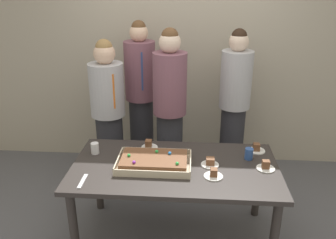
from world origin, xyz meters
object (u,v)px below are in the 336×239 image
Objects in this scene: sheet_cake at (154,161)px; plated_slice_far_left at (210,163)px; person_striped_tie_right at (108,114)px; person_far_right_suit at (141,98)px; plated_slice_center_front at (214,174)px; party_table at (175,174)px; drink_cup_nearest at (249,154)px; plated_slice_near_right at (149,145)px; cake_server_utensil at (83,181)px; person_green_shirt_behind at (170,110)px; plated_slice_near_left at (266,167)px; drink_cup_middle at (95,148)px; person_serving_front at (234,105)px; plated_slice_far_right at (256,149)px.

sheet_cake is 4.08× the size of plated_slice_far_left.
person_striped_tie_right is (-1.04, 0.83, 0.09)m from plated_slice_far_left.
person_far_right_suit reaches higher than plated_slice_far_left.
person_striped_tie_right is (-0.58, 0.87, 0.07)m from sheet_cake.
sheet_cake is at bearing 163.13° from plated_slice_center_front.
drink_cup_nearest is at bearing 14.16° from party_table.
cake_server_utensil is (-0.44, -0.61, -0.02)m from plated_slice_near_right.
person_green_shirt_behind reaches higher than plated_slice_near_right.
drink_cup_nearest is at bearing 11.98° from sheet_cake.
sheet_cake is at bearing -179.67° from plated_slice_near_left.
plated_slice_near_left is at bearing -17.53° from plated_slice_near_right.
drink_cup_middle is at bearing -37.88° from person_green_shirt_behind.
party_table is 0.21m from sheet_cake.
person_green_shirt_behind is 0.66m from person_striped_tie_right.
person_serving_front is at bearing 71.33° from person_far_right_suit.
plated_slice_center_front is at bearing 27.40° from person_green_shirt_behind.
plated_slice_near_left reaches higher than party_table.
drink_cup_middle is at bearing -162.87° from plated_slice_near_right.
party_table is at bearing 3.84° from sheet_cake.
person_far_right_suit is (-0.35, 0.36, 0.01)m from person_green_shirt_behind.
plated_slice_near_left is (0.74, -0.01, 0.11)m from party_table.
drink_cup_middle is at bearing 162.58° from plated_slice_center_front.
sheet_cake is 0.91m from plated_slice_near_left.
plated_slice_center_front reaches higher than plated_slice_far_left.
drink_cup_middle is 0.47m from cake_server_utensil.
drink_cup_nearest is at bearing 124.78° from plated_slice_near_left.
person_far_right_suit reaches higher than plated_slice_far_right.
plated_slice_near_left is 0.08× the size of person_far_right_suit.
person_far_right_suit reaches higher than plated_slice_near_right.
plated_slice_near_left is at bearing 49.88° from person_green_shirt_behind.
person_green_shirt_behind is at bearing 47.26° from drink_cup_middle.
person_serving_front reaches higher than plated_slice_near_right.
sheet_cake reaches higher than drink_cup_middle.
party_table is at bearing -174.95° from plated_slice_far_left.
person_green_shirt_behind is (-0.73, 0.68, 0.13)m from drink_cup_nearest.
plated_slice_near_left is at bearing 42.55° from person_serving_front.
plated_slice_far_right is (0.72, 0.31, 0.11)m from party_table.
sheet_cake is (-0.17, -0.01, 0.12)m from party_table.
person_serving_front is at bearing 77.56° from plated_slice_center_front.
cake_server_utensil is at bearing -156.52° from plated_slice_far_right.
sheet_cake is 6.11× the size of drink_cup_nearest.
person_far_right_suit is (-0.28, 1.20, 0.15)m from sheet_cake.
person_green_shirt_behind is at bearing 73.67° from plated_slice_near_right.
person_serving_front is (0.28, 1.25, 0.14)m from plated_slice_center_front.
plated_slice_near_left is 1.00× the size of plated_slice_far_right.
plated_slice_near_right is 0.09× the size of person_striped_tie_right.
plated_slice_far_left is 0.75× the size of cake_server_utensil.
plated_slice_near_right reaches higher than party_table.
person_green_shirt_behind is at bearing 85.14° from sheet_cake.
cake_server_utensil is at bearing -22.70° from person_green_shirt_behind.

